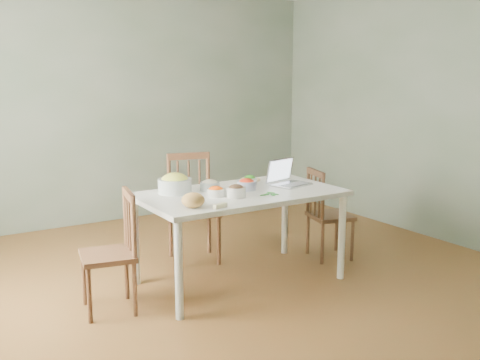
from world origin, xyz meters
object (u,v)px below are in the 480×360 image
chair_right (330,214)px  bowl_squash (175,183)px  bread_boule (193,200)px  chair_left (107,253)px  dining_table (240,237)px  laptop (292,173)px  chair_far (194,209)px

chair_right → bowl_squash: 1.61m
bread_boule → bowl_squash: (0.11, 0.53, 0.02)m
chair_left → chair_right: (2.21, 0.07, -0.02)m
dining_table → chair_left: (-1.15, 0.01, 0.06)m
chair_left → laptop: laptop is taller
chair_far → bowl_squash: size_ratio=3.62×
chair_left → bread_boule: (0.57, -0.29, 0.38)m
dining_table → bowl_squash: bowl_squash is taller
chair_far → chair_right: size_ratio=1.16×
chair_right → laptop: size_ratio=2.65×
chair_left → laptop: size_ratio=2.77×
chair_far → chair_left: (-1.07, -0.67, -0.05)m
chair_left → chair_right: size_ratio=1.05×
bread_boule → dining_table: bearing=25.7°
bread_boule → bowl_squash: bowl_squash is taller
chair_right → bowl_squash: bowl_squash is taller
chair_right → bread_boule: bearing=116.9°
chair_right → laptop: laptop is taller
chair_right → laptop: bearing=114.2°
chair_far → bowl_squash: (-0.39, -0.43, 0.36)m
dining_table → laptop: 0.73m
chair_far → chair_left: 1.26m
chair_far → bread_boule: chair_far is taller
bread_boule → chair_left: bearing=152.9°
dining_table → chair_right: chair_right is taller
chair_left → bread_boule: 0.74m
chair_far → chair_right: bearing=-13.3°
chair_left → chair_right: 2.22m
dining_table → chair_right: (1.06, 0.08, 0.04)m
chair_far → bowl_squash: 0.69m
bread_boule → bowl_squash: 0.54m
chair_far → laptop: bearing=-34.4°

